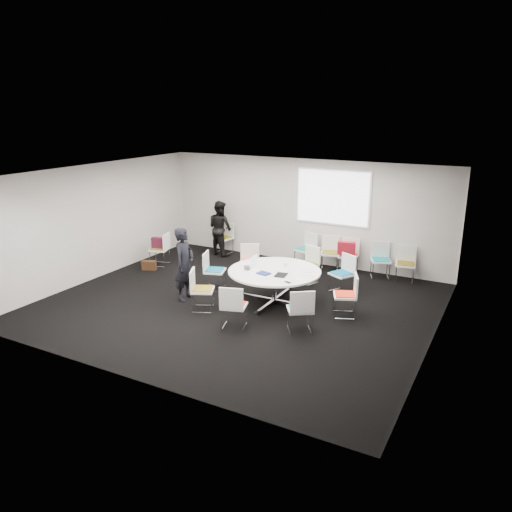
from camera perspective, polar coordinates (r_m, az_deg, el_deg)
The scene contains 31 objects.
room_shell at distance 10.38m, azimuth -1.56°, elevation 1.63°, with size 8.08×7.08×2.88m.
conference_table at distance 10.77m, azimuth 2.11°, elevation -2.75°, with size 1.99×1.99×0.73m.
projection_screen at distance 13.08m, azimuth 8.74°, elevation 6.63°, with size 1.90×0.03×1.35m, color white.
chair_ring_a at distance 10.31m, azimuth 10.15°, elevation -5.33°, with size 0.59×0.60×0.88m.
chair_ring_b at distance 11.56m, azimuth 9.79°, elevation -2.84°, with size 0.62×0.61×0.88m.
chair_ring_c at distance 12.11m, azimuth 5.85°, elevation -1.77°, with size 0.58×0.57×0.88m.
chair_ring_d at distance 12.20m, azimuth -0.69°, elevation -1.55°, with size 0.62×0.62×0.88m.
chair_ring_e at distance 11.66m, azimuth -4.78°, elevation -2.48°, with size 0.57×0.58×0.88m.
chair_ring_f at distance 10.51m, azimuth -6.16°, elevation -4.73°, with size 0.60×0.61×0.88m.
chair_ring_g at distance 9.64m, azimuth -2.54°, elevation -6.66°, with size 0.57×0.56×0.88m.
chair_ring_h at distance 9.51m, azimuth 5.05°, elevation -7.07°, with size 0.63×0.63×0.88m.
chair_back_a at distance 13.37m, azimuth 5.71°, elevation 0.01°, with size 0.59×0.58×0.88m.
chair_back_b at distance 13.14m, azimuth 8.42°, elevation -0.38°, with size 0.57×0.56×0.88m.
chair_back_c at distance 12.99m, azimuth 10.50°, elevation -0.69°, with size 0.50×0.49×0.88m.
chair_back_d at distance 12.78m, azimuth 14.00°, elevation -1.20°, with size 0.60×0.59×0.88m.
chair_back_e at distance 12.62m, azimuth 16.66°, elevation -1.65°, with size 0.54×0.53×0.88m.
chair_spare_left at distance 13.60m, azimuth -10.87°, elevation 0.09°, with size 0.56×0.57×0.88m.
chair_person_back at distance 14.51m, azimuth -3.73°, elevation 1.40°, with size 0.51×0.50×0.88m.
person_main at distance 10.97m, azimuth -8.19°, elevation -0.92°, with size 0.59×0.39×1.62m, color black.
person_back at distance 14.25m, azimuth -4.12°, elevation 3.21°, with size 0.76×0.59×1.56m, color black.
laptop at distance 10.82m, azimuth -0.81°, elevation -1.36°, with size 0.30×0.19×0.02m, color #333338.
laptop_lid at distance 10.91m, azimuth -0.25°, elevation -0.55°, with size 0.30×0.02×0.22m, color silver.
notebook_black at distance 10.38m, azimuth 2.87°, elevation -2.18°, with size 0.22×0.30×0.02m, color black.
tablet_folio at distance 10.47m, azimuth 0.88°, elevation -1.99°, with size 0.26×0.20×0.03m, color navy.
papers_right at distance 10.72m, azimuth 5.89°, elevation -1.68°, with size 0.30×0.21×0.00m, color silver.
papers_front at distance 10.41m, azimuth 5.78°, elevation -2.25°, with size 0.30×0.21×0.00m, color silver.
cup at distance 10.96m, azimuth 3.32°, elevation -0.96°, with size 0.08×0.08×0.09m, color white.
phone at distance 9.99m, azimuth 3.65°, elevation -3.01°, with size 0.14×0.07×0.01m, color black.
maroon_bag at distance 13.52m, azimuth -11.01°, elevation 1.49°, with size 0.40×0.14×0.28m, color #491325.
brown_bag at distance 13.32m, azimuth -12.12°, elevation -1.04°, with size 0.36×0.16×0.24m, color #331E10.
red_jacket at distance 12.66m, azimuth 10.29°, elevation 0.88°, with size 0.44×0.10×0.35m, color #A61425.
Camera 1 is at (5.07, -8.69, 4.10)m, focal length 35.00 mm.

